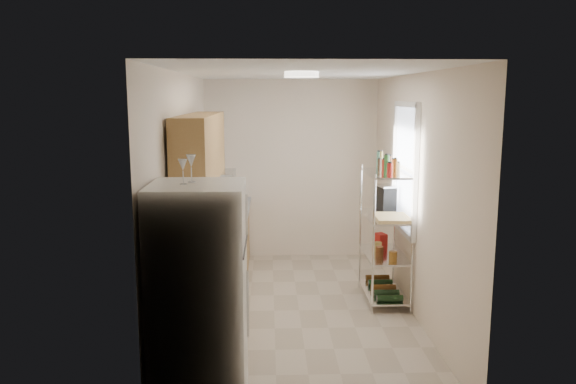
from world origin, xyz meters
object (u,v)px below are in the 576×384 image
(cutting_board, at_px, (393,218))
(refrigerator, at_px, (199,294))
(rice_cooker, at_px, (215,221))
(espresso_machine, at_px, (386,197))
(frying_pan_large, at_px, (222,214))

(cutting_board, bearing_deg, refrigerator, -135.06)
(refrigerator, height_order, rice_cooker, refrigerator)
(refrigerator, distance_m, espresso_machine, 3.13)
(rice_cooker, xyz_separation_m, espresso_machine, (2.00, 0.53, 0.15))
(espresso_machine, bearing_deg, frying_pan_large, 159.51)
(refrigerator, bearing_deg, rice_cooker, 91.65)
(refrigerator, relative_size, rice_cooker, 6.39)
(frying_pan_large, relative_size, espresso_machine, 0.84)
(refrigerator, relative_size, frying_pan_large, 6.81)
(rice_cooker, bearing_deg, frying_pan_large, 89.46)
(rice_cooker, relative_size, espresso_machine, 0.89)
(cutting_board, bearing_deg, frying_pan_large, 158.21)
(frying_pan_large, bearing_deg, refrigerator, -65.67)
(rice_cooker, bearing_deg, espresso_machine, 14.84)
(rice_cooker, height_order, espresso_machine, espresso_machine)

